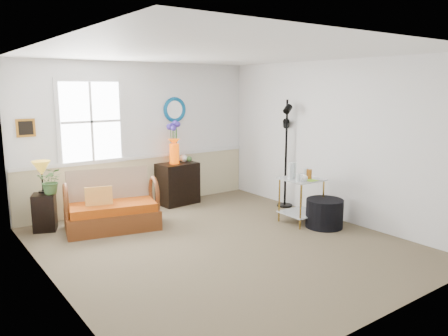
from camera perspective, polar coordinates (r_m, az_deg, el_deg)
floor at (r=6.20m, az=-0.25°, el=-9.92°), size 4.50×5.00×0.01m
ceiling at (r=5.83m, az=-0.28°, el=14.80°), size 4.50×5.00×0.01m
walls at (r=5.87m, az=-0.26°, el=2.05°), size 4.51×5.01×2.60m
wainscot at (r=8.13m, az=-10.58°, el=-1.83°), size 4.46×0.02×0.90m
chair_rail at (r=8.04m, az=-10.66°, el=1.43°), size 4.46×0.04×0.06m
window at (r=7.62m, az=-16.97°, el=5.81°), size 1.14×0.06×1.44m
picture at (r=7.36m, az=-24.49°, el=4.79°), size 0.28×0.03×0.28m
mirror at (r=8.29m, az=-6.49°, el=7.58°), size 0.47×0.07×0.47m
loveseat at (r=6.94m, az=-14.46°, el=-4.14°), size 1.52×1.07×0.90m
throw_pillow at (r=6.85m, az=-16.02°, el=-4.04°), size 0.41×0.21×0.40m
lamp_stand at (r=7.23m, az=-22.38°, el=-5.36°), size 0.42×0.42×0.57m
table_lamp at (r=7.14m, az=-22.67°, el=-1.14°), size 0.38×0.38×0.50m
potted_plant at (r=7.09m, az=-21.62°, el=-1.92°), size 0.50×0.52×0.31m
cabinet at (r=8.23m, az=-6.08°, el=-2.02°), size 0.76×0.52×0.77m
flower_vase at (r=8.07m, az=-6.55°, el=3.28°), size 0.25×0.25×0.77m
side_table at (r=7.14m, az=10.02°, el=-4.23°), size 0.60×0.60×0.74m
tabletop_items at (r=6.97m, az=10.09°, el=-0.36°), size 0.47×0.47×0.27m
floor_lamp at (r=7.97m, az=8.09°, el=1.82°), size 0.36×0.36×1.95m
ottoman at (r=7.04m, az=12.98°, el=-5.78°), size 0.69×0.69×0.45m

